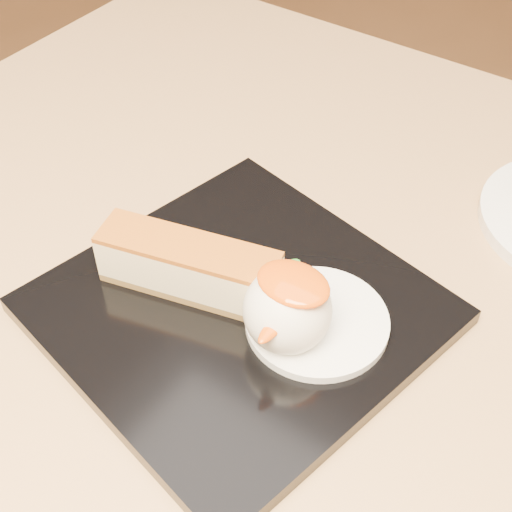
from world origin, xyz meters
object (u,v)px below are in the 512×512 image
Objects in this scene: cheesecake at (189,266)px; ice_cream_scoop at (287,310)px; dessert_plate at (238,311)px; table at (248,467)px.

ice_cream_scoop reaches higher than cheesecake.
ice_cream_scoop reaches higher than dessert_plate.
table is 6.56× the size of cheesecake.
cheesecake is at bearing 167.56° from table.
dessert_plate is at bearing 172.87° from ice_cream_scoop.
dessert_plate reaches higher than table.
cheesecake is at bearing -171.87° from dessert_plate.
ice_cream_scoop is (0.02, 0.01, 0.19)m from table.
ice_cream_scoop is at bearing 27.37° from table.
cheesecake reaches higher than table.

